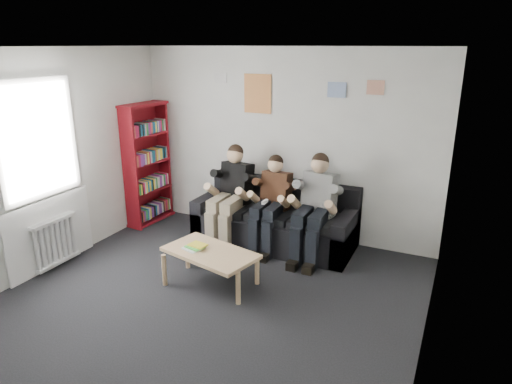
# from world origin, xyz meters

# --- Properties ---
(room_shell) EXTENTS (5.00, 5.00, 5.00)m
(room_shell) POSITION_xyz_m (0.00, 0.00, 1.35)
(room_shell) COLOR black
(room_shell) RESTS_ON ground
(sofa) EXTENTS (2.23, 0.91, 0.86)m
(sofa) POSITION_xyz_m (0.08, 2.08, 0.31)
(sofa) COLOR black
(sofa) RESTS_ON ground
(bookshelf) EXTENTS (0.28, 0.85, 1.88)m
(bookshelf) POSITION_xyz_m (-2.08, 2.02, 0.94)
(bookshelf) COLOR maroon
(bookshelf) RESTS_ON ground
(coffee_table) EXTENTS (1.09, 0.60, 0.43)m
(coffee_table) POSITION_xyz_m (-0.14, 0.64, 0.38)
(coffee_table) COLOR tan
(coffee_table) RESTS_ON ground
(game_cases) EXTENTS (0.25, 0.21, 0.05)m
(game_cases) POSITION_xyz_m (-0.34, 0.62, 0.46)
(game_cases) COLOR silver
(game_cases) RESTS_ON coffee_table
(person_left) EXTENTS (0.43, 0.92, 1.39)m
(person_left) POSITION_xyz_m (-0.55, 1.87, 0.69)
(person_left) COLOR black
(person_left) RESTS_ON sofa
(person_middle) EXTENTS (0.39, 0.83, 1.30)m
(person_middle) POSITION_xyz_m (0.08, 1.88, 0.65)
(person_middle) COLOR #53301B
(person_middle) RESTS_ON sofa
(person_right) EXTENTS (0.43, 0.92, 1.39)m
(person_right) POSITION_xyz_m (0.70, 1.87, 0.69)
(person_right) COLOR white
(person_right) RESTS_ON sofa
(radiator) EXTENTS (0.10, 0.64, 0.60)m
(radiator) POSITION_xyz_m (-2.15, 0.20, 0.35)
(radiator) COLOR white
(radiator) RESTS_ON ground
(window) EXTENTS (0.05, 1.30, 2.36)m
(window) POSITION_xyz_m (-2.22, 0.20, 1.03)
(window) COLOR white
(window) RESTS_ON room_shell
(poster_large) EXTENTS (0.42, 0.01, 0.55)m
(poster_large) POSITION_xyz_m (-0.40, 2.49, 2.05)
(poster_large) COLOR gold
(poster_large) RESTS_ON room_shell
(poster_blue) EXTENTS (0.25, 0.01, 0.20)m
(poster_blue) POSITION_xyz_m (0.75, 2.49, 2.15)
(poster_blue) COLOR #3A71C8
(poster_blue) RESTS_ON room_shell
(poster_pink) EXTENTS (0.22, 0.01, 0.18)m
(poster_pink) POSITION_xyz_m (1.25, 2.49, 2.20)
(poster_pink) COLOR #E146A0
(poster_pink) RESTS_ON room_shell
(poster_sign) EXTENTS (0.20, 0.01, 0.14)m
(poster_sign) POSITION_xyz_m (-1.00, 2.49, 2.25)
(poster_sign) COLOR silver
(poster_sign) RESTS_ON room_shell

